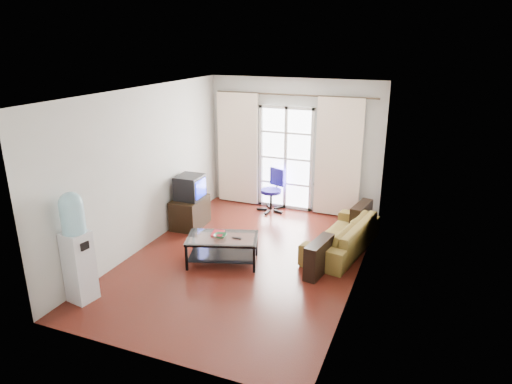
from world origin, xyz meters
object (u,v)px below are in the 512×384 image
tv_stand (190,212)px  task_chair (272,199)px  coffee_table (223,246)px  crt_tv (189,187)px  water_cooler (76,245)px  sofa (342,235)px

tv_stand → task_chair: size_ratio=0.88×
coffee_table → crt_tv: size_ratio=2.45×
crt_tv → task_chair: 1.87m
tv_stand → water_cooler: bearing=-93.8°
water_cooler → tv_stand: bearing=97.2°
sofa → coffee_table: bearing=-45.2°
coffee_table → task_chair: bearing=91.6°
coffee_table → task_chair: size_ratio=1.43×
crt_tv → water_cooler: water_cooler is taller
tv_stand → crt_tv: bearing=50.4°
tv_stand → water_cooler: 2.88m
task_chair → water_cooler: size_ratio=0.56×
sofa → crt_tv: bearing=-79.5°
crt_tv → task_chair: crt_tv is taller
crt_tv → tv_stand: bearing=-129.0°
tv_stand → task_chair: task_chair is taller
crt_tv → task_chair: (1.17, 1.37, -0.53)m
coffee_table → water_cooler: (-1.32, -1.69, 0.53)m
task_chair → water_cooler: (-1.25, -4.20, 0.56)m
coffee_table → sofa: bearing=35.0°
coffee_table → tv_stand: size_ratio=1.63×
sofa → crt_tv: size_ratio=3.85×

